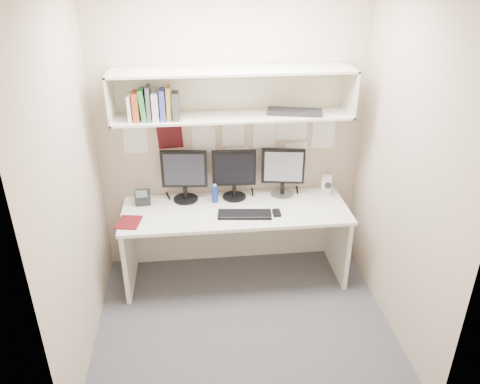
{
  "coord_description": "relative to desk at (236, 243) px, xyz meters",
  "views": [
    {
      "loc": [
        -0.35,
        -2.98,
        2.72
      ],
      "look_at": [
        0.01,
        0.35,
        1.04
      ],
      "focal_mm": 35.0,
      "sensor_mm": 36.0,
      "label": 1
    }
  ],
  "objects": [
    {
      "name": "wall_back",
      "position": [
        0.0,
        0.35,
        0.93
      ],
      "size": [
        2.4,
        0.02,
        2.6
      ],
      "primitive_type": "cube",
      "color": "#B9A48D",
      "rests_on": "ground"
    },
    {
      "name": "mouse",
      "position": [
        0.34,
        -0.15,
        0.38
      ],
      "size": [
        0.07,
        0.1,
        0.03
      ],
      "primitive_type": "cube",
      "rotation": [
        0.0,
        0.0,
        -0.01
      ],
      "color": "black",
      "rests_on": "desk"
    },
    {
      "name": "pinned_papers",
      "position": [
        0.0,
        0.34,
        0.88
      ],
      "size": [
        1.92,
        0.01,
        0.48
      ],
      "primitive_type": null,
      "color": "white",
      "rests_on": "wall_back"
    },
    {
      "name": "desk",
      "position": [
        0.0,
        0.0,
        0.0
      ],
      "size": [
        2.0,
        0.7,
        0.73
      ],
      "color": "white",
      "rests_on": "floor"
    },
    {
      "name": "monitor_left",
      "position": [
        -0.44,
        0.22,
        0.62
      ],
      "size": [
        0.41,
        0.23,
        0.48
      ],
      "rotation": [
        0.0,
        0.0,
        -0.1
      ],
      "color": "black",
      "rests_on": "desk"
    },
    {
      "name": "keyboard",
      "position": [
        0.07,
        -0.14,
        0.37
      ],
      "size": [
        0.48,
        0.21,
        0.02
      ],
      "primitive_type": "cube",
      "rotation": [
        0.0,
        0.0,
        -0.11
      ],
      "color": "black",
      "rests_on": "desk"
    },
    {
      "name": "monitor_right",
      "position": [
        0.46,
        0.22,
        0.61
      ],
      "size": [
        0.39,
        0.22,
        0.46
      ],
      "rotation": [
        0.0,
        0.0,
        -0.15
      ],
      "color": "#A5A5AA",
      "rests_on": "desk"
    },
    {
      "name": "book_stack",
      "position": [
        -0.65,
        0.1,
        1.29
      ],
      "size": [
        0.41,
        0.17,
        0.28
      ],
      "color": "silver",
      "rests_on": "overhead_hutch"
    },
    {
      "name": "wall_left",
      "position": [
        -1.2,
        -0.65,
        0.93
      ],
      "size": [
        0.02,
        2.0,
        2.6
      ],
      "primitive_type": "cube",
      "color": "#B9A48D",
      "rests_on": "ground"
    },
    {
      "name": "wall_front",
      "position": [
        0.0,
        -1.65,
        0.93
      ],
      "size": [
        2.4,
        0.02,
        2.6
      ],
      "primitive_type": "cube",
      "color": "#B9A48D",
      "rests_on": "ground"
    },
    {
      "name": "overhead_hutch",
      "position": [
        0.0,
        0.21,
        1.35
      ],
      "size": [
        2.0,
        0.38,
        0.4
      ],
      "color": "silver",
      "rests_on": "wall_back"
    },
    {
      "name": "speaker",
      "position": [
        0.88,
        0.2,
        0.45
      ],
      "size": [
        0.11,
        0.12,
        0.18
      ],
      "rotation": [
        0.0,
        0.0,
        -0.32
      ],
      "color": "#B5B5B1",
      "rests_on": "desk"
    },
    {
      "name": "blue_bottle",
      "position": [
        -0.17,
        0.14,
        0.45
      ],
      "size": [
        0.06,
        0.06,
        0.18
      ],
      "color": "navy",
      "rests_on": "desk"
    },
    {
      "name": "maroon_notebook",
      "position": [
        -0.92,
        -0.16,
        0.37
      ],
      "size": [
        0.22,
        0.25,
        0.01
      ],
      "primitive_type": "cube",
      "rotation": [
        0.0,
        0.0,
        -0.18
      ],
      "color": "#510E11",
      "rests_on": "desk"
    },
    {
      "name": "hutch_tray",
      "position": [
        0.52,
        0.13,
        1.19
      ],
      "size": [
        0.49,
        0.28,
        0.03
      ],
      "primitive_type": "cube",
      "rotation": [
        0.0,
        0.0,
        -0.25
      ],
      "color": "black",
      "rests_on": "overhead_hutch"
    },
    {
      "name": "wall_right",
      "position": [
        1.2,
        -0.65,
        0.93
      ],
      "size": [
        0.02,
        2.0,
        2.6
      ],
      "primitive_type": "cube",
      "color": "#B9A48D",
      "rests_on": "ground"
    },
    {
      "name": "desk_phone",
      "position": [
        -0.82,
        0.18,
        0.43
      ],
      "size": [
        0.14,
        0.13,
        0.16
      ],
      "rotation": [
        0.0,
        0.0,
        0.06
      ],
      "color": "black",
      "rests_on": "desk"
    },
    {
      "name": "floor",
      "position": [
        0.0,
        -0.65,
        -0.37
      ],
      "size": [
        2.4,
        2.0,
        0.01
      ],
      "primitive_type": "cube",
      "color": "#444449",
      "rests_on": "ground"
    },
    {
      "name": "monitor_center",
      "position": [
        0.01,
        0.22,
        0.62
      ],
      "size": [
        0.4,
        0.22,
        0.46
      ],
      "rotation": [
        0.0,
        0.0,
        -0.04
      ],
      "color": "black",
      "rests_on": "desk"
    }
  ]
}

